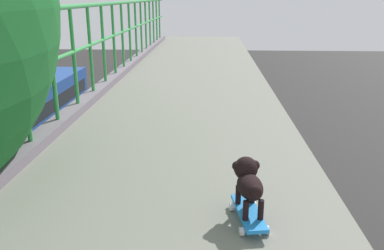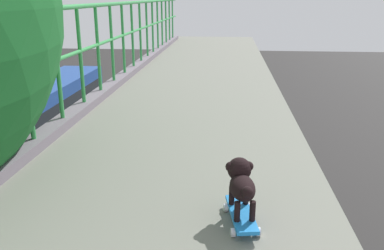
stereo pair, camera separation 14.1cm
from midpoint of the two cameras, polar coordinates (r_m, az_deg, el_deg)
The scene contains 3 objects.
city_bus at distance 22.19m, azimuth -21.70°, elevation 1.69°, with size 2.61×10.85×3.26m.
toy_skateboard at distance 2.59m, azimuth 6.40°, elevation -12.27°, with size 0.23×0.47×0.08m.
small_dog at distance 2.53m, azimuth 6.36°, elevation -7.75°, with size 0.20×0.39×0.31m.
Camera 1 is at (1.37, 1.02, 7.52)m, focal length 37.86 mm.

